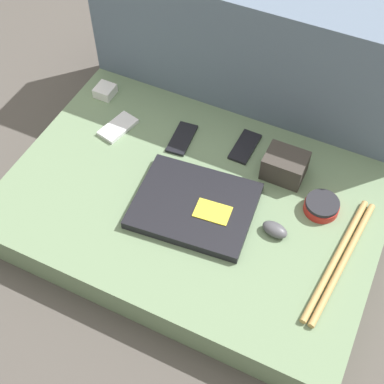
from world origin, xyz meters
The scene contains 12 objects.
ground_plane centered at (0.00, 0.00, 0.00)m, with size 8.00×8.00×0.00m, color #4C4742.
couch_seat centered at (0.00, 0.00, 0.05)m, with size 0.98×0.67×0.10m.
couch_backrest centered at (0.00, 0.44, 0.23)m, with size 0.98×0.20×0.46m.
laptop centered at (0.02, -0.03, 0.11)m, with size 0.33×0.27×0.03m.
computer_mouse centered at (0.23, -0.01, 0.12)m, with size 0.07×0.05×0.03m.
speaker_puck centered at (0.32, 0.11, 0.12)m, with size 0.09×0.09×0.03m.
phone_silver centered at (-0.30, 0.13, 0.11)m, with size 0.09×0.12×0.01m.
phone_black centered at (-0.11, 0.17, 0.10)m, with size 0.07×0.13×0.01m.
phone_small centered at (0.06, 0.22, 0.10)m, with size 0.06×0.12×0.01m.
camera_pouch centered at (0.19, 0.18, 0.14)m, with size 0.11×0.09×0.07m.
charger_brick centered at (-0.41, 0.24, 0.12)m, with size 0.06×0.06×0.03m.
drumstick_pair centered at (0.41, -0.02, 0.11)m, with size 0.08×0.39×0.02m.
Camera 1 is at (0.36, -0.76, 1.23)m, focal length 50.00 mm.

